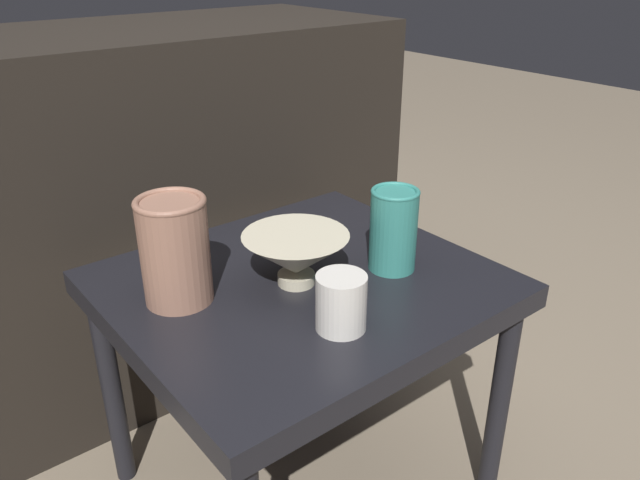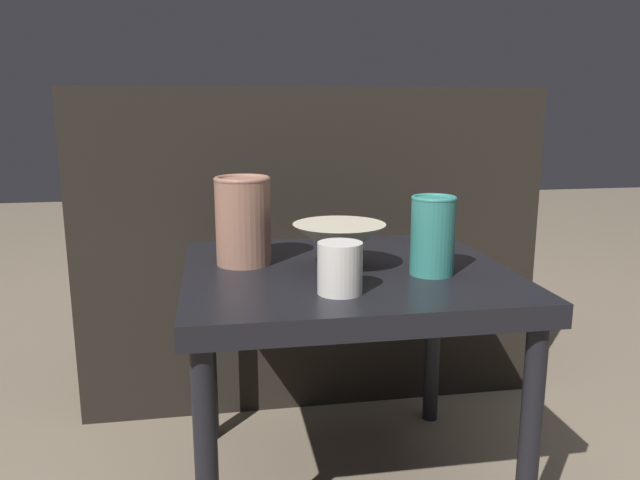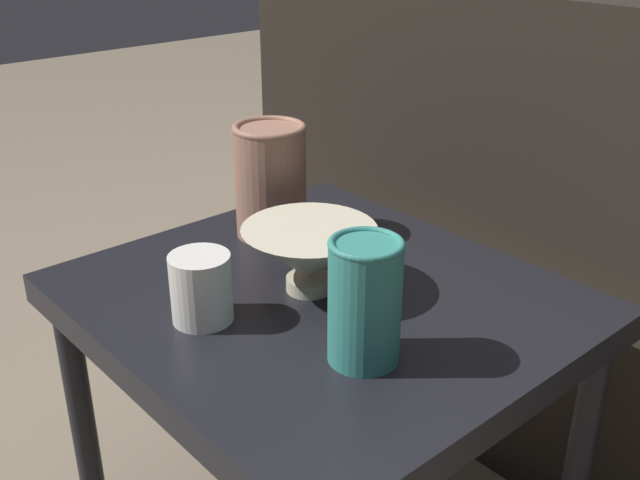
{
  "view_description": "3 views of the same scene",
  "coord_description": "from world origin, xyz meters",
  "px_view_note": "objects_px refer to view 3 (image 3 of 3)",
  "views": [
    {
      "loc": [
        -0.54,
        -0.72,
        0.96
      ],
      "look_at": [
        0.01,
        -0.04,
        0.54
      ],
      "focal_mm": 35.0,
      "sensor_mm": 36.0,
      "label": 1
    },
    {
      "loc": [
        -0.24,
        -1.1,
        0.76
      ],
      "look_at": [
        -0.05,
        -0.03,
        0.52
      ],
      "focal_mm": 35.0,
      "sensor_mm": 36.0,
      "label": 2
    },
    {
      "loc": [
        0.63,
        -0.56,
        0.92
      ],
      "look_at": [
        -0.01,
        0.01,
        0.52
      ],
      "focal_mm": 42.0,
      "sensor_mm": 36.0,
      "label": 3
    }
  ],
  "objects_px": {
    "bowl": "(309,254)",
    "vase_colorful_right": "(365,300)",
    "vase_textured_left": "(271,179)",
    "cup": "(201,288)"
  },
  "relations": [
    {
      "from": "vase_colorful_right",
      "to": "cup",
      "type": "distance_m",
      "value": 0.21
    },
    {
      "from": "bowl",
      "to": "vase_colorful_right",
      "type": "xyz_separation_m",
      "value": [
        0.16,
        -0.06,
        0.02
      ]
    },
    {
      "from": "vase_textured_left",
      "to": "vase_colorful_right",
      "type": "xyz_separation_m",
      "value": [
        0.33,
        -0.13,
        -0.01
      ]
    },
    {
      "from": "bowl",
      "to": "vase_colorful_right",
      "type": "bearing_deg",
      "value": -20.28
    },
    {
      "from": "bowl",
      "to": "vase_colorful_right",
      "type": "relative_size",
      "value": 1.21
    },
    {
      "from": "bowl",
      "to": "cup",
      "type": "relative_size",
      "value": 2.03
    },
    {
      "from": "vase_textured_left",
      "to": "vase_colorful_right",
      "type": "height_order",
      "value": "vase_textured_left"
    },
    {
      "from": "vase_textured_left",
      "to": "vase_colorful_right",
      "type": "bearing_deg",
      "value": -21.69
    },
    {
      "from": "bowl",
      "to": "cup",
      "type": "height_order",
      "value": "bowl"
    },
    {
      "from": "vase_textured_left",
      "to": "cup",
      "type": "xyz_separation_m",
      "value": [
        0.14,
        -0.22,
        -0.04
      ]
    }
  ]
}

